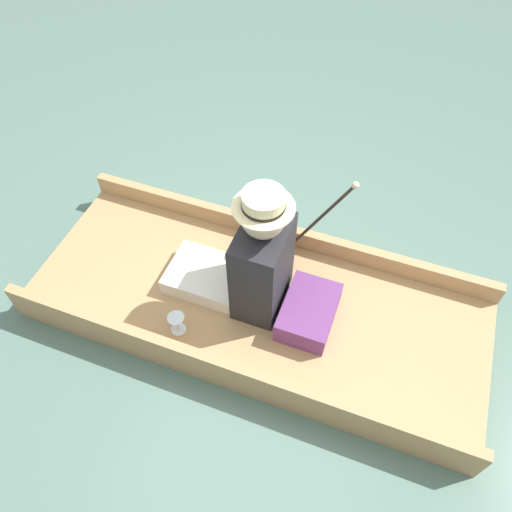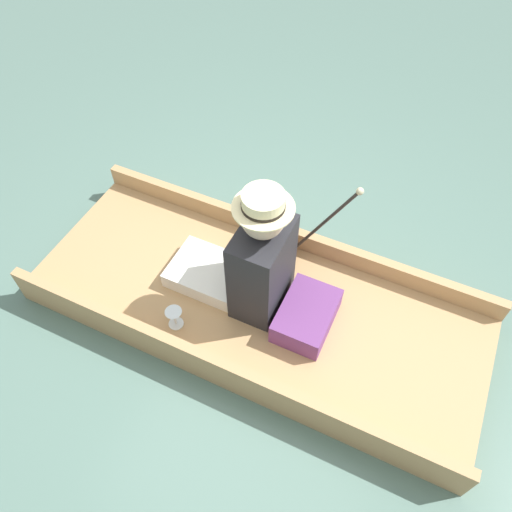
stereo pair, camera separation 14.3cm
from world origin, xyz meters
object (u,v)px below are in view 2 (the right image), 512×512
object	(u,v)px
walking_cane	(329,218)
seated_person	(251,261)
teddy_bear	(279,232)
wine_glass	(174,315)

from	to	relation	value
walking_cane	seated_person	bearing A→B (deg)	144.44
seated_person	teddy_bear	size ratio (longest dim) A/B	1.94
seated_person	walking_cane	distance (m)	0.53
teddy_bear	wine_glass	size ratio (longest dim) A/B	3.40
seated_person	walking_cane	xyz separation A→B (m)	(0.43, -0.31, 0.08)
wine_glass	teddy_bear	bearing A→B (deg)	-23.80
wine_glass	seated_person	bearing A→B (deg)	-39.92
wine_glass	walking_cane	bearing A→B (deg)	-37.69
seated_person	wine_glass	size ratio (longest dim) A/B	6.58
seated_person	teddy_bear	world-z (taller)	seated_person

